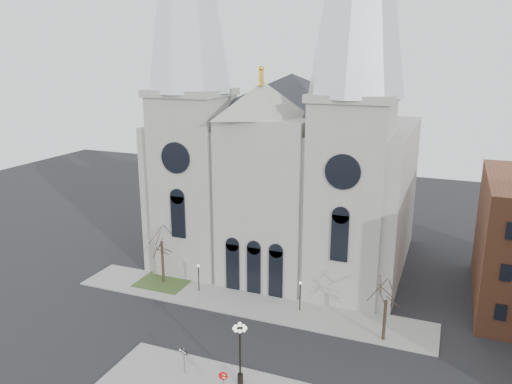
% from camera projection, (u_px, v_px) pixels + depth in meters
% --- Properties ---
extents(ground, '(160.00, 160.00, 0.00)m').
position_uv_depth(ground, '(198.00, 358.00, 44.57)').
color(ground, black).
rests_on(ground, ground).
extents(sidewalk_far, '(40.00, 6.00, 0.14)m').
position_uv_depth(sidewalk_far, '(246.00, 303.00, 54.41)').
color(sidewalk_far, gray).
rests_on(sidewalk_far, ground).
extents(grass_patch, '(6.00, 5.00, 0.18)m').
position_uv_depth(grass_patch, '(164.00, 282.00, 59.24)').
color(grass_patch, '#354B20').
rests_on(grass_patch, ground).
extents(cathedral, '(33.00, 26.66, 54.00)m').
position_uv_depth(cathedral, '(283.00, 121.00, 60.22)').
color(cathedral, '#A19F96').
rests_on(cathedral, ground).
extents(tree_left, '(3.20, 3.20, 7.50)m').
position_uv_depth(tree_left, '(162.00, 239.00, 57.80)').
color(tree_left, black).
rests_on(tree_left, ground).
extents(tree_right, '(3.20, 3.20, 6.00)m').
position_uv_depth(tree_right, '(386.00, 298.00, 46.10)').
color(tree_right, black).
rests_on(tree_right, ground).
extents(ped_lamp_left, '(0.32, 0.32, 3.26)m').
position_uv_depth(ped_lamp_left, '(199.00, 273.00, 56.42)').
color(ped_lamp_left, black).
rests_on(ped_lamp_left, sidewalk_far).
extents(ped_lamp_right, '(0.32, 0.32, 3.26)m').
position_uv_depth(ped_lamp_right, '(300.00, 291.00, 52.12)').
color(ped_lamp_right, black).
rests_on(ped_lamp_right, sidewalk_far).
extents(stop_sign, '(0.86, 0.17, 2.40)m').
position_uv_depth(stop_sign, '(224.00, 378.00, 38.70)').
color(stop_sign, slate).
rests_on(stop_sign, sidewalk_near).
extents(globe_lamp, '(1.53, 1.53, 5.58)m').
position_uv_depth(globe_lamp, '(240.00, 345.00, 39.95)').
color(globe_lamp, black).
rests_on(globe_lamp, sidewalk_near).
extents(one_way_sign, '(0.94, 0.43, 2.30)m').
position_uv_depth(one_way_sign, '(184.00, 357.00, 41.83)').
color(one_way_sign, slate).
rests_on(one_way_sign, sidewalk_near).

